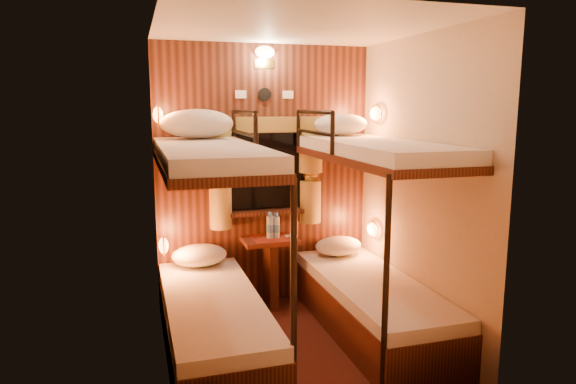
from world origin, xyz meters
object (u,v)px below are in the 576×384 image
object	(u,v)px
bunk_right	(372,267)
bottle_left	(270,227)
bottle_right	(276,227)
bunk_left	(212,283)
table	(270,263)

from	to	relation	value
bunk_right	bottle_left	world-z (taller)	bunk_right
bottle_right	bunk_left	bearing A→B (deg)	-131.89
bunk_left	table	distance (m)	1.02
table	bottle_right	bearing A→B (deg)	8.65
bunk_left	bottle_right	bearing A→B (deg)	48.11
bottle_right	bottle_left	bearing A→B (deg)	179.63
table	bottle_right	size ratio (longest dim) A/B	2.79
bunk_right	bottle_right	bearing A→B (deg)	126.59
bottle_left	bottle_right	bearing A→B (deg)	-0.37
bunk_right	bottle_right	size ratio (longest dim) A/B	8.09
table	bunk_left	bearing A→B (deg)	-129.67
bunk_right	bottle_left	distance (m)	1.04
bottle_left	bunk_right	bearing A→B (deg)	-50.80
bunk_left	table	bearing A→B (deg)	50.33
bunk_left	bottle_right	distance (m)	1.08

